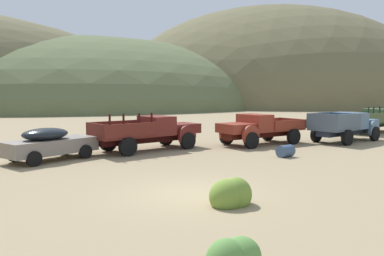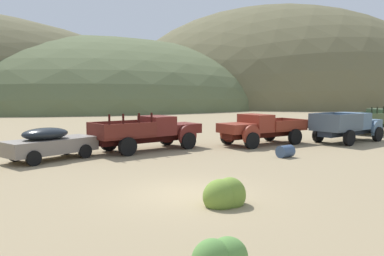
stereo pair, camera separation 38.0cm
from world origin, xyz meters
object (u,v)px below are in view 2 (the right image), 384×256
object	(u,v)px
truck_rust_red	(256,129)
oil_drum_foreground	(285,151)
car_primer_gray	(53,143)
truck_weathered_green	(381,120)
truck_chalk_blue	(351,126)
truck_oxblood	(155,132)

from	to	relation	value
truck_rust_red	oil_drum_foreground	world-z (taller)	truck_rust_red
car_primer_gray	truck_weathered_green	distance (m)	25.04
truck_weathered_green	car_primer_gray	bearing A→B (deg)	173.15
truck_chalk_blue	oil_drum_foreground	distance (m)	8.58
car_primer_gray	truck_chalk_blue	distance (m)	18.49
truck_oxblood	truck_chalk_blue	bearing A→B (deg)	-22.05
car_primer_gray	truck_chalk_blue	size ratio (longest dim) A/B	0.84
truck_rust_red	oil_drum_foreground	xyz separation A→B (m)	(-1.93, -4.15, -0.69)
truck_weathered_green	oil_drum_foreground	xyz separation A→B (m)	(-15.21, -3.98, -0.70)
car_primer_gray	truck_oxblood	bearing A→B (deg)	-14.63
car_primer_gray	truck_oxblood	size ratio (longest dim) A/B	0.74
car_primer_gray	truck_chalk_blue	xyz separation A→B (m)	(18.08, -3.84, 0.20)
truck_weathered_green	oil_drum_foreground	world-z (taller)	truck_weathered_green
truck_oxblood	truck_chalk_blue	size ratio (longest dim) A/B	1.13
car_primer_gray	oil_drum_foreground	size ratio (longest dim) A/B	5.63
truck_weathered_green	oil_drum_foreground	bearing A→B (deg)	-167.97
truck_weathered_green	oil_drum_foreground	distance (m)	15.73
oil_drum_foreground	truck_chalk_blue	bearing A→B (deg)	13.39
truck_chalk_blue	truck_oxblood	bearing A→B (deg)	158.12
truck_rust_red	truck_oxblood	bearing A→B (deg)	-15.41
car_primer_gray	truck_rust_red	distance (m)	11.81
truck_chalk_blue	truck_weathered_green	xyz separation A→B (m)	(6.89, 2.00, -0.01)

